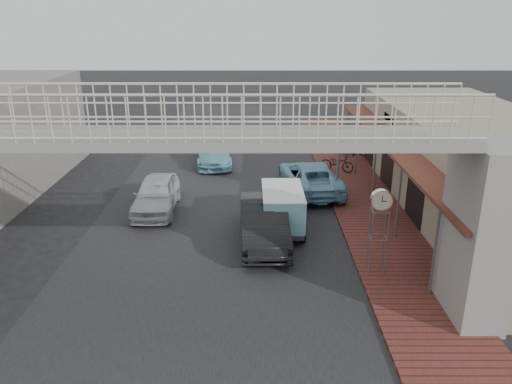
{
  "coord_description": "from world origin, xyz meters",
  "views": [
    {
      "loc": [
        1.65,
        -16.21,
        8.08
      ],
      "look_at": [
        1.63,
        1.24,
        1.8
      ],
      "focal_mm": 35.0,
      "sensor_mm": 36.0,
      "label": 1
    }
  ],
  "objects_px": {
    "street_clock": "(381,204)",
    "arrow_sign": "(359,144)",
    "dark_sedan": "(264,222)",
    "angkot_curb": "(310,177)",
    "angkot_far": "(214,152)",
    "motorcycle_near": "(337,163)",
    "white_hatchback": "(156,195)",
    "motorcycle_far": "(353,146)",
    "angkot_van": "(282,203)"
  },
  "relations": [
    {
      "from": "motorcycle_near",
      "to": "white_hatchback",
      "type": "bearing_deg",
      "value": 145.92
    },
    {
      "from": "arrow_sign",
      "to": "white_hatchback",
      "type": "bearing_deg",
      "value": -165.04
    },
    {
      "from": "white_hatchback",
      "to": "street_clock",
      "type": "relative_size",
      "value": 1.54
    },
    {
      "from": "angkot_far",
      "to": "motorcycle_far",
      "type": "distance_m",
      "value": 8.3
    },
    {
      "from": "white_hatchback",
      "to": "angkot_van",
      "type": "relative_size",
      "value": 1.22
    },
    {
      "from": "angkot_curb",
      "to": "motorcycle_near",
      "type": "relative_size",
      "value": 2.91
    },
    {
      "from": "motorcycle_near",
      "to": "arrow_sign",
      "type": "bearing_deg",
      "value": -155.23
    },
    {
      "from": "angkot_van",
      "to": "street_clock",
      "type": "xyz_separation_m",
      "value": [
        2.92,
        -3.46,
        1.32
      ]
    },
    {
      "from": "motorcycle_near",
      "to": "angkot_van",
      "type": "bearing_deg",
      "value": 179.88
    },
    {
      "from": "dark_sedan",
      "to": "street_clock",
      "type": "bearing_deg",
      "value": -34.86
    },
    {
      "from": "angkot_van",
      "to": "arrow_sign",
      "type": "distance_m",
      "value": 4.55
    },
    {
      "from": "arrow_sign",
      "to": "angkot_curb",
      "type": "bearing_deg",
      "value": 145.07
    },
    {
      "from": "motorcycle_near",
      "to": "motorcycle_far",
      "type": "height_order",
      "value": "motorcycle_far"
    },
    {
      "from": "angkot_far",
      "to": "arrow_sign",
      "type": "height_order",
      "value": "arrow_sign"
    },
    {
      "from": "motorcycle_near",
      "to": "street_clock",
      "type": "xyz_separation_m",
      "value": [
        -0.36,
        -10.8,
        1.84
      ]
    },
    {
      "from": "angkot_curb",
      "to": "angkot_van",
      "type": "xyz_separation_m",
      "value": [
        -1.55,
        -4.43,
        0.37
      ]
    },
    {
      "from": "angkot_far",
      "to": "arrow_sign",
      "type": "xyz_separation_m",
      "value": [
        6.78,
        -6.59,
        2.13
      ]
    },
    {
      "from": "angkot_van",
      "to": "street_clock",
      "type": "height_order",
      "value": "street_clock"
    },
    {
      "from": "angkot_curb",
      "to": "motorcycle_far",
      "type": "xyz_separation_m",
      "value": [
        3.2,
        6.15,
        -0.06
      ]
    },
    {
      "from": "angkot_van",
      "to": "motorcycle_near",
      "type": "distance_m",
      "value": 8.06
    },
    {
      "from": "motorcycle_far",
      "to": "angkot_van",
      "type": "bearing_deg",
      "value": 173.36
    },
    {
      "from": "street_clock",
      "to": "arrow_sign",
      "type": "height_order",
      "value": "arrow_sign"
    },
    {
      "from": "arrow_sign",
      "to": "motorcycle_far",
      "type": "bearing_deg",
      "value": 91.24
    },
    {
      "from": "angkot_far",
      "to": "motorcycle_near",
      "type": "xyz_separation_m",
      "value": [
        6.71,
        -1.81,
        -0.1
      ]
    },
    {
      "from": "dark_sedan",
      "to": "arrow_sign",
      "type": "height_order",
      "value": "arrow_sign"
    },
    {
      "from": "white_hatchback",
      "to": "street_clock",
      "type": "xyz_separation_m",
      "value": [
        8.24,
        -5.44,
        1.68
      ]
    },
    {
      "from": "angkot_curb",
      "to": "street_clock",
      "type": "xyz_separation_m",
      "value": [
        1.37,
        -7.89,
        1.69
      ]
    },
    {
      "from": "dark_sedan",
      "to": "angkot_curb",
      "type": "height_order",
      "value": "dark_sedan"
    },
    {
      "from": "white_hatchback",
      "to": "angkot_van",
      "type": "bearing_deg",
      "value": -21.78
    },
    {
      "from": "angkot_far",
      "to": "street_clock",
      "type": "relative_size",
      "value": 1.66
    },
    {
      "from": "angkot_far",
      "to": "angkot_van",
      "type": "xyz_separation_m",
      "value": [
        3.43,
        -9.16,
        0.42
      ]
    },
    {
      "from": "white_hatchback",
      "to": "motorcycle_far",
      "type": "distance_m",
      "value": 13.24
    },
    {
      "from": "street_clock",
      "to": "motorcycle_near",
      "type": "bearing_deg",
      "value": 90.38
    },
    {
      "from": "angkot_far",
      "to": "white_hatchback",
      "type": "bearing_deg",
      "value": -110.9
    },
    {
      "from": "angkot_far",
      "to": "angkot_curb",
      "type": "bearing_deg",
      "value": -49.69
    },
    {
      "from": "dark_sedan",
      "to": "motorcycle_far",
      "type": "xyz_separation_m",
      "value": [
        5.48,
        11.75,
        -0.14
      ]
    },
    {
      "from": "white_hatchback",
      "to": "motorcycle_far",
      "type": "xyz_separation_m",
      "value": [
        10.06,
        8.6,
        -0.07
      ]
    },
    {
      "from": "white_hatchback",
      "to": "arrow_sign",
      "type": "height_order",
      "value": "arrow_sign"
    },
    {
      "from": "white_hatchback",
      "to": "angkot_curb",
      "type": "xyz_separation_m",
      "value": [
        6.86,
        2.45,
        -0.01
      ]
    },
    {
      "from": "dark_sedan",
      "to": "arrow_sign",
      "type": "xyz_separation_m",
      "value": [
        4.08,
        3.72,
        2.0
      ]
    },
    {
      "from": "dark_sedan",
      "to": "angkot_far",
      "type": "height_order",
      "value": "dark_sedan"
    },
    {
      "from": "motorcycle_far",
      "to": "street_clock",
      "type": "xyz_separation_m",
      "value": [
        -1.82,
        -14.04,
        1.75
      ]
    },
    {
      "from": "angkot_far",
      "to": "dark_sedan",
      "type": "bearing_deg",
      "value": -81.51
    },
    {
      "from": "white_hatchback",
      "to": "street_clock",
      "type": "height_order",
      "value": "street_clock"
    },
    {
      "from": "motorcycle_near",
      "to": "street_clock",
      "type": "distance_m",
      "value": 10.96
    },
    {
      "from": "angkot_van",
      "to": "motorcycle_near",
      "type": "xyz_separation_m",
      "value": [
        3.28,
        7.35,
        -0.52
      ]
    },
    {
      "from": "white_hatchback",
      "to": "motorcycle_near",
      "type": "relative_size",
      "value": 2.4
    },
    {
      "from": "dark_sedan",
      "to": "arrow_sign",
      "type": "distance_m",
      "value": 5.88
    },
    {
      "from": "dark_sedan",
      "to": "street_clock",
      "type": "xyz_separation_m",
      "value": [
        3.65,
        -2.3,
        1.61
      ]
    },
    {
      "from": "street_clock",
      "to": "arrow_sign",
      "type": "distance_m",
      "value": 6.05
    }
  ]
}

